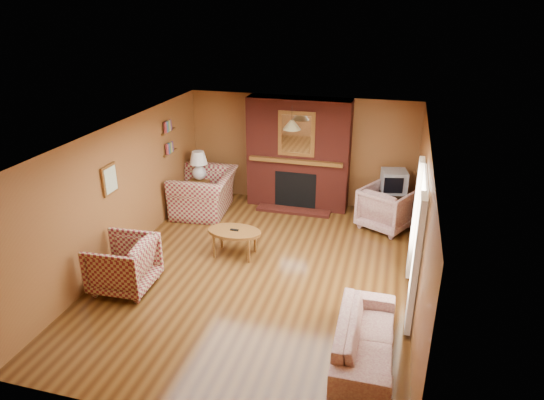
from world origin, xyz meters
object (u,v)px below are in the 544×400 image
(coffee_table, at_px, (234,233))
(crt_tv, at_px, (394,181))
(plaid_armchair, at_px, (123,264))
(floral_armchair, at_px, (387,208))
(side_table, at_px, (200,192))
(plaid_loveseat, at_px, (204,192))
(fireplace, at_px, (298,155))
(floral_sofa, at_px, (365,338))
(tv_stand, at_px, (391,205))
(table_lamp, at_px, (199,164))

(coffee_table, xyz_separation_m, crt_tv, (2.65, 2.33, 0.40))
(coffee_table, bearing_deg, plaid_armchair, -132.63)
(floral_armchair, bearing_deg, side_table, 25.91)
(plaid_armchair, bearing_deg, plaid_loveseat, 175.45)
(crt_tv, bearing_deg, fireplace, 174.70)
(fireplace, height_order, plaid_loveseat, fireplace)
(floral_sofa, distance_m, side_table, 5.69)
(plaid_loveseat, bearing_deg, side_table, -149.64)
(coffee_table, xyz_separation_m, tv_stand, (2.65, 2.33, -0.13))
(fireplace, distance_m, floral_armchair, 2.20)
(coffee_table, bearing_deg, crt_tv, 41.26)
(fireplace, relative_size, coffee_table, 2.47)
(fireplace, xyz_separation_m, coffee_table, (-0.60, -2.52, -0.75))
(floral_sofa, height_order, crt_tv, crt_tv)
(plaid_loveseat, distance_m, tv_stand, 3.96)
(table_lamp, relative_size, crt_tv, 1.12)
(table_lamp, height_order, crt_tv, table_lamp)
(fireplace, distance_m, floral_sofa, 5.05)
(side_table, bearing_deg, tv_stand, 4.82)
(fireplace, relative_size, floral_armchair, 2.54)
(side_table, bearing_deg, floral_armchair, -1.62)
(floral_armchair, bearing_deg, floral_sofa, 116.55)
(tv_stand, distance_m, crt_tv, 0.53)
(floral_armchair, relative_size, tv_stand, 1.54)
(fireplace, relative_size, table_lamp, 3.71)
(floral_armchair, bearing_deg, coffee_table, 63.54)
(fireplace, relative_size, floral_sofa, 1.30)
(fireplace, height_order, plaid_armchair, fireplace)
(side_table, distance_m, table_lamp, 0.66)
(fireplace, height_order, tv_stand, fireplace)
(fireplace, height_order, floral_armchair, fireplace)
(plaid_armchair, height_order, tv_stand, plaid_armchair)
(fireplace, bearing_deg, plaid_armchair, -116.09)
(coffee_table, distance_m, crt_tv, 3.55)
(plaid_armchair, bearing_deg, table_lamp, 179.79)
(fireplace, xyz_separation_m, plaid_loveseat, (-1.85, -0.88, -0.73))
(plaid_loveseat, distance_m, side_table, 0.46)
(coffee_table, height_order, tv_stand, tv_stand)
(floral_sofa, relative_size, floral_armchair, 1.95)
(plaid_armchair, bearing_deg, side_table, 179.79)
(plaid_armchair, xyz_separation_m, tv_stand, (4.00, 3.80, -0.12))
(floral_sofa, xyz_separation_m, floral_armchair, (0.07, 3.94, 0.16))
(plaid_loveseat, height_order, tv_stand, plaid_loveseat)
(plaid_loveseat, xyz_separation_m, plaid_armchair, (-0.10, -3.10, -0.03))
(plaid_armchair, xyz_separation_m, floral_armchair, (3.92, 3.33, 0.00))
(table_lamp, distance_m, tv_stand, 4.22)
(fireplace, distance_m, side_table, 2.34)
(floral_sofa, bearing_deg, floral_armchair, -1.72)
(fireplace, xyz_separation_m, table_lamp, (-2.10, -0.53, -0.23))
(fireplace, distance_m, plaid_loveseat, 2.18)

